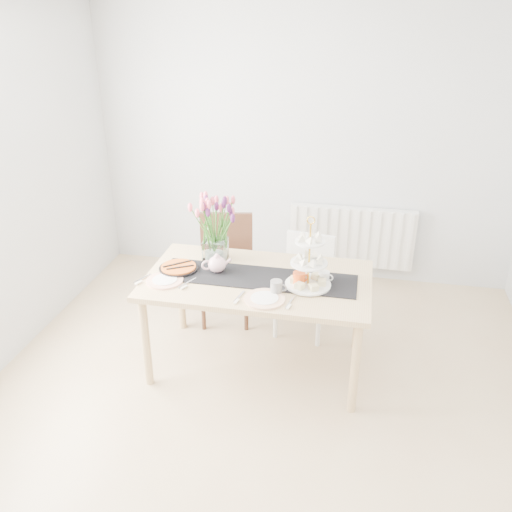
% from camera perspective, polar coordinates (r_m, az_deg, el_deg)
% --- Properties ---
extents(room_shell, '(4.50, 4.50, 4.50)m').
position_cam_1_polar(room_shell, '(3.06, -0.03, 1.35)').
color(room_shell, tan).
rests_on(room_shell, ground).
extents(radiator, '(1.20, 0.08, 0.60)m').
position_cam_1_polar(radiator, '(5.36, 10.00, 2.01)').
color(radiator, white).
rests_on(radiator, room_shell).
extents(dining_table, '(1.60, 0.90, 0.75)m').
position_cam_1_polar(dining_table, '(3.90, 0.19, -3.32)').
color(dining_table, tan).
rests_on(dining_table, ground).
extents(chair_brown, '(0.52, 0.52, 0.91)m').
position_cam_1_polar(chair_brown, '(4.64, -3.18, -0.36)').
color(chair_brown, '#3C2316').
rests_on(chair_brown, ground).
extents(chair_white, '(0.45, 0.45, 0.81)m').
position_cam_1_polar(chair_white, '(4.49, 5.31, -2.19)').
color(chair_white, white).
rests_on(chair_white, ground).
extents(table_runner, '(1.40, 0.35, 0.01)m').
position_cam_1_polar(table_runner, '(3.86, 0.19, -2.27)').
color(table_runner, black).
rests_on(table_runner, dining_table).
extents(tulip_vase, '(0.61, 0.61, 0.52)m').
position_cam_1_polar(tulip_vase, '(4.00, -4.40, 3.90)').
color(tulip_vase, silver).
rests_on(tulip_vase, dining_table).
extents(cake_stand, '(0.32, 0.32, 0.47)m').
position_cam_1_polar(cake_stand, '(3.71, 5.57, -1.38)').
color(cake_stand, gold).
rests_on(cake_stand, dining_table).
extents(teapot, '(0.26, 0.24, 0.14)m').
position_cam_1_polar(teapot, '(3.92, -4.13, -0.86)').
color(teapot, silver).
rests_on(teapot, dining_table).
extents(cream_jug, '(0.10, 0.10, 0.08)m').
position_cam_1_polar(cream_jug, '(3.82, 7.16, -2.18)').
color(cream_jug, white).
rests_on(cream_jug, dining_table).
extents(tart_tin, '(0.29, 0.29, 0.03)m').
position_cam_1_polar(tart_tin, '(4.00, -8.15, -1.29)').
color(tart_tin, black).
rests_on(tart_tin, dining_table).
extents(mug_grey, '(0.08, 0.08, 0.09)m').
position_cam_1_polar(mug_grey, '(3.64, 2.14, -3.31)').
color(mug_grey, slate).
rests_on(mug_grey, dining_table).
extents(mug_orange, '(0.12, 0.12, 0.10)m').
position_cam_1_polar(mug_orange, '(3.75, 4.55, -2.45)').
color(mug_orange, '#FC581C').
rests_on(mug_orange, dining_table).
extents(plate_left, '(0.35, 0.35, 0.01)m').
position_cam_1_polar(plate_left, '(3.86, -9.59, -2.56)').
color(plate_left, white).
rests_on(plate_left, dining_table).
extents(plate_right, '(0.32, 0.32, 0.01)m').
position_cam_1_polar(plate_right, '(3.58, 0.90, -4.55)').
color(plate_right, white).
rests_on(plate_right, dining_table).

